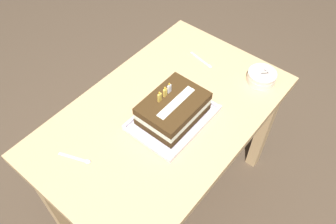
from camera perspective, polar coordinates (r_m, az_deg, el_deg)
ground_plane at (r=2.08m, az=-0.52°, el=-12.91°), size 8.00×8.00×0.00m
dining_table at (r=1.56m, az=-0.68°, el=-2.82°), size 1.12×0.70×0.73m
foil_tray at (r=1.44m, az=0.74°, el=-1.12°), size 0.35×0.25×0.02m
birthday_cake at (r=1.39m, az=0.76°, el=0.52°), size 0.27×0.19×0.14m
bowl_stack at (r=1.64m, az=15.18°, el=5.64°), size 0.13×0.13×0.11m
serving_spoon_near_tray at (r=1.37m, az=-14.19°, el=-7.63°), size 0.06×0.13×0.01m
serving_spoon_by_bowls at (r=1.69m, az=6.09°, el=8.09°), size 0.04×0.15×0.01m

